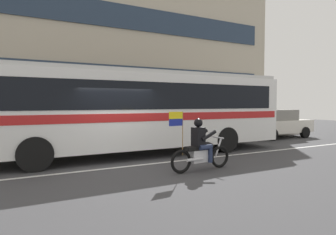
{
  "coord_description": "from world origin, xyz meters",
  "views": [
    {
      "loc": [
        -2.87,
        -9.13,
        2.01
      ],
      "look_at": [
        1.69,
        -0.43,
        1.52
      ],
      "focal_mm": 30.35,
      "sensor_mm": 36.0,
      "label": 1
    }
  ],
  "objects": [
    {
      "name": "motorcycle_with_rider",
      "position": [
        1.9,
        -2.14,
        0.67
      ],
      "size": [
        2.19,
        0.64,
        1.78
      ],
      "color": "black",
      "rests_on": "ground_plane"
    },
    {
      "name": "office_building_facade",
      "position": [
        0.0,
        7.39,
        5.06
      ],
      "size": [
        28.0,
        0.89,
        10.1
      ],
      "color": "#B2A893",
      "rests_on": "ground_plane"
    },
    {
      "name": "transit_bus",
      "position": [
        1.27,
        1.19,
        1.88
      ],
      "size": [
        12.18,
        2.67,
        3.22
      ],
      "color": "white",
      "rests_on": "ground_plane"
    },
    {
      "name": "parked_sedan_curbside",
      "position": [
        10.47,
        2.58,
        0.85
      ],
      "size": [
        4.3,
        1.92,
        1.64
      ],
      "color": "silver",
      "rests_on": "ground_plane"
    },
    {
      "name": "lane_center_stripe",
      "position": [
        0.0,
        -0.6,
        0.0
      ],
      "size": [
        26.6,
        0.14,
        0.01
      ],
      "primitive_type": "cube",
      "color": "silver",
      "rests_on": "ground_plane"
    },
    {
      "name": "ground_plane",
      "position": [
        0.0,
        0.0,
        0.0
      ],
      "size": [
        60.0,
        60.0,
        0.0
      ],
      "primitive_type": "plane",
      "color": "#3D3D3F"
    },
    {
      "name": "sidewalk_curb",
      "position": [
        0.0,
        5.1,
        0.07
      ],
      "size": [
        28.0,
        3.8,
        0.15
      ],
      "primitive_type": "cube",
      "color": "#B7B2A8",
      "rests_on": "ground_plane"
    }
  ]
}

